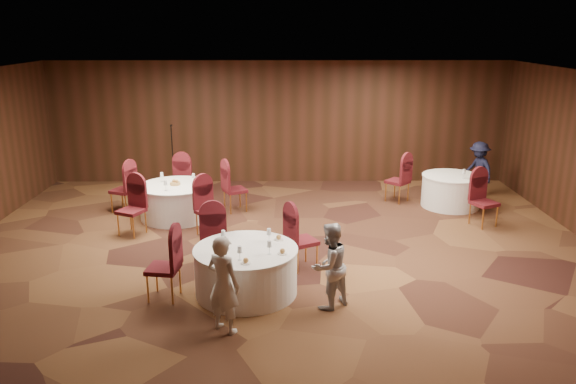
{
  "coord_description": "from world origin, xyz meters",
  "views": [
    {
      "loc": [
        0.1,
        -9.69,
        4.01
      ],
      "look_at": [
        0.2,
        0.2,
        1.1
      ],
      "focal_mm": 35.0,
      "sensor_mm": 36.0,
      "label": 1
    }
  ],
  "objects_px": {
    "table_left": "(176,201)",
    "woman_b": "(329,266)",
    "woman_a": "(224,284)",
    "man_c": "(478,169)",
    "mic_stand": "(174,170)",
    "table_main": "(246,270)",
    "table_right": "(451,191)"
  },
  "relations": [
    {
      "from": "table_left",
      "to": "woman_b",
      "type": "height_order",
      "value": "woman_b"
    },
    {
      "from": "woman_a",
      "to": "man_c",
      "type": "xyz_separation_m",
      "value": [
        5.6,
        6.38,
        -0.02
      ]
    },
    {
      "from": "mic_stand",
      "to": "woman_a",
      "type": "relative_size",
      "value": 1.2
    },
    {
      "from": "woman_b",
      "to": "woman_a",
      "type": "bearing_deg",
      "value": -14.04
    },
    {
      "from": "table_left",
      "to": "woman_b",
      "type": "relative_size",
      "value": 1.2
    },
    {
      "from": "mic_stand",
      "to": "man_c",
      "type": "distance_m",
      "value": 7.63
    },
    {
      "from": "mic_stand",
      "to": "woman_a",
      "type": "xyz_separation_m",
      "value": [
        2.0,
        -7.1,
        0.2
      ]
    },
    {
      "from": "table_left",
      "to": "mic_stand",
      "type": "relative_size",
      "value": 0.95
    },
    {
      "from": "woman_a",
      "to": "woman_b",
      "type": "bearing_deg",
      "value": -122.99
    },
    {
      "from": "woman_b",
      "to": "man_c",
      "type": "xyz_separation_m",
      "value": [
        4.12,
        5.71,
        0.02
      ]
    },
    {
      "from": "table_left",
      "to": "man_c",
      "type": "height_order",
      "value": "man_c"
    },
    {
      "from": "table_main",
      "to": "man_c",
      "type": "xyz_separation_m",
      "value": [
        5.37,
        5.23,
        0.3
      ]
    },
    {
      "from": "woman_b",
      "to": "table_left",
      "type": "bearing_deg",
      "value": -92.42
    },
    {
      "from": "table_right",
      "to": "man_c",
      "type": "xyz_separation_m",
      "value": [
        0.9,
        0.84,
        0.3
      ]
    },
    {
      "from": "table_right",
      "to": "table_main",
      "type": "bearing_deg",
      "value": -135.53
    },
    {
      "from": "table_left",
      "to": "woman_a",
      "type": "height_order",
      "value": "woman_a"
    },
    {
      "from": "mic_stand",
      "to": "man_c",
      "type": "height_order",
      "value": "mic_stand"
    },
    {
      "from": "table_main",
      "to": "woman_b",
      "type": "xyz_separation_m",
      "value": [
        1.26,
        -0.48,
        0.28
      ]
    },
    {
      "from": "table_main",
      "to": "table_left",
      "type": "xyz_separation_m",
      "value": [
        -1.75,
        3.64,
        -0.0
      ]
    },
    {
      "from": "table_main",
      "to": "table_left",
      "type": "bearing_deg",
      "value": 115.6
    },
    {
      "from": "table_main",
      "to": "woman_b",
      "type": "bearing_deg",
      "value": -20.84
    },
    {
      "from": "mic_stand",
      "to": "table_left",
      "type": "bearing_deg",
      "value": -78.24
    },
    {
      "from": "woman_a",
      "to": "woman_b",
      "type": "relative_size",
      "value": 1.06
    },
    {
      "from": "table_main",
      "to": "woman_b",
      "type": "relative_size",
      "value": 1.23
    },
    {
      "from": "mic_stand",
      "to": "woman_a",
      "type": "distance_m",
      "value": 7.38
    },
    {
      "from": "table_right",
      "to": "man_c",
      "type": "relative_size",
      "value": 0.99
    },
    {
      "from": "mic_stand",
      "to": "woman_b",
      "type": "distance_m",
      "value": 7.31
    },
    {
      "from": "table_right",
      "to": "woman_b",
      "type": "distance_m",
      "value": 5.84
    },
    {
      "from": "table_left",
      "to": "woman_b",
      "type": "xyz_separation_m",
      "value": [
        3.0,
        -4.12,
        0.28
      ]
    },
    {
      "from": "woman_a",
      "to": "mic_stand",
      "type": "bearing_deg",
      "value": -41.71
    },
    {
      "from": "table_main",
      "to": "mic_stand",
      "type": "relative_size",
      "value": 0.97
    },
    {
      "from": "table_left",
      "to": "woman_a",
      "type": "relative_size",
      "value": 1.14
    }
  ]
}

